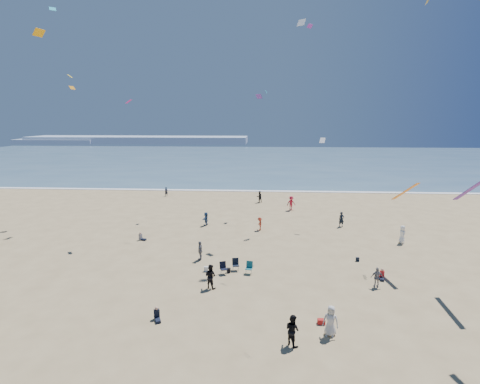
{
  "coord_description": "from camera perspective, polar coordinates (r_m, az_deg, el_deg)",
  "views": [
    {
      "loc": [
        3.66,
        -17.93,
        12.29
      ],
      "look_at": [
        2.0,
        8.0,
        7.15
      ],
      "focal_mm": 28.0,
      "sensor_mm": 36.0,
      "label": 1
    }
  ],
  "objects": [
    {
      "name": "headland_far",
      "position": [
        198.7,
        -15.17,
        7.72
      ],
      "size": [
        110.0,
        20.0,
        3.2
      ],
      "primitive_type": "cube",
      "color": "#7A8EA8",
      "rests_on": "ground"
    },
    {
      "name": "kites_aloft",
      "position": [
        32.42,
        14.29,
        15.15
      ],
      "size": [
        38.63,
        41.44,
        25.51
      ],
      "color": "#22C8E0",
      "rests_on": "ground"
    },
    {
      "name": "ground",
      "position": [
        22.04,
        -7.08,
        -22.8
      ],
      "size": [
        220.0,
        220.0,
        0.0
      ],
      "primitive_type": "plane",
      "color": "tan",
      "rests_on": "ground"
    },
    {
      "name": "seated_group",
      "position": [
        24.53,
        -2.94,
        -17.77
      ],
      "size": [
        22.71,
        26.27,
        0.84
      ],
      "color": "silver",
      "rests_on": "ground"
    },
    {
      "name": "ocean",
      "position": [
        113.65,
        1.8,
        4.99
      ],
      "size": [
        220.0,
        100.0,
        0.06
      ],
      "primitive_type": "cube",
      "color": "#476B84",
      "rests_on": "ground"
    },
    {
      "name": "cooler",
      "position": [
        24.56,
        12.28,
        -18.73
      ],
      "size": [
        0.45,
        0.3,
        0.3
      ],
      "primitive_type": "cube",
      "color": "#AA1A18",
      "rests_on": "ground"
    },
    {
      "name": "chair_cluster",
      "position": [
        30.75,
        -0.59,
        -11.36
      ],
      "size": [
        2.75,
        1.56,
        1.0
      ],
      "color": "black",
      "rests_on": "ground"
    },
    {
      "name": "surf_line",
      "position": [
        64.21,
        0.32,
        0.19
      ],
      "size": [
        220.0,
        1.2,
        0.08
      ],
      "primitive_type": "cube",
      "color": "white",
      "rests_on": "ground"
    },
    {
      "name": "standing_flyers",
      "position": [
        35.88,
        7.26,
        -7.48
      ],
      "size": [
        34.19,
        40.39,
        1.92
      ],
      "color": "white",
      "rests_on": "ground"
    },
    {
      "name": "navy_bag",
      "position": [
        34.77,
        17.47,
        -9.76
      ],
      "size": [
        0.28,
        0.18,
        0.34
      ],
      "primitive_type": "cube",
      "color": "black",
      "rests_on": "ground"
    },
    {
      "name": "white_tote",
      "position": [
        31.27,
        -5.16,
        -11.61
      ],
      "size": [
        0.35,
        0.2,
        0.4
      ],
      "primitive_type": "cube",
      "color": "silver",
      "rests_on": "ground"
    },
    {
      "name": "black_backpack",
      "position": [
        30.95,
        -1.75,
        -11.84
      ],
      "size": [
        0.3,
        0.22,
        0.38
      ],
      "primitive_type": "cube",
      "color": "black",
      "rests_on": "ground"
    },
    {
      "name": "headland_near",
      "position": [
        210.56,
        -26.05,
        6.99
      ],
      "size": [
        40.0,
        14.0,
        2.0
      ],
      "primitive_type": "cube",
      "color": "#7A8EA8",
      "rests_on": "ground"
    }
  ]
}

